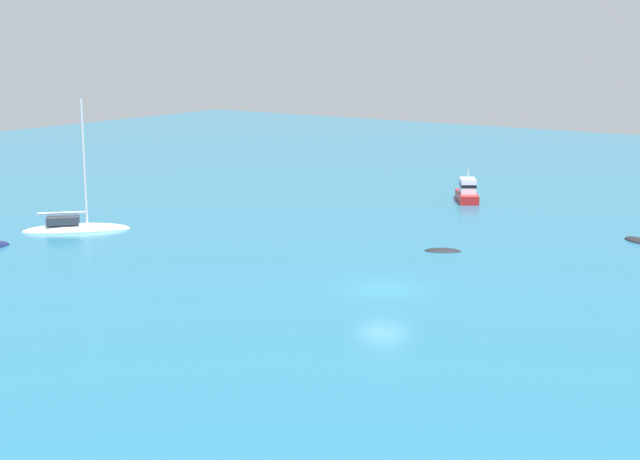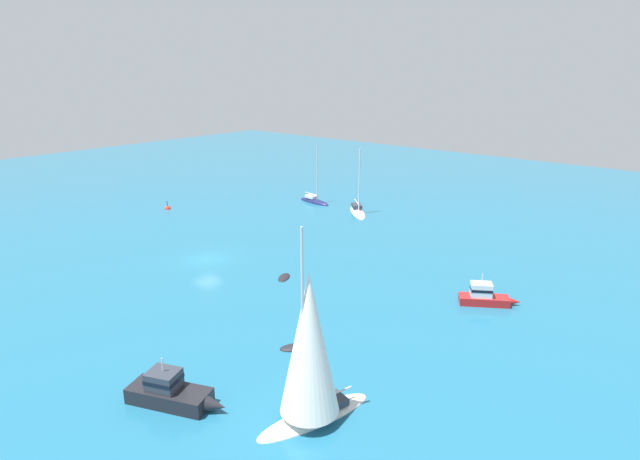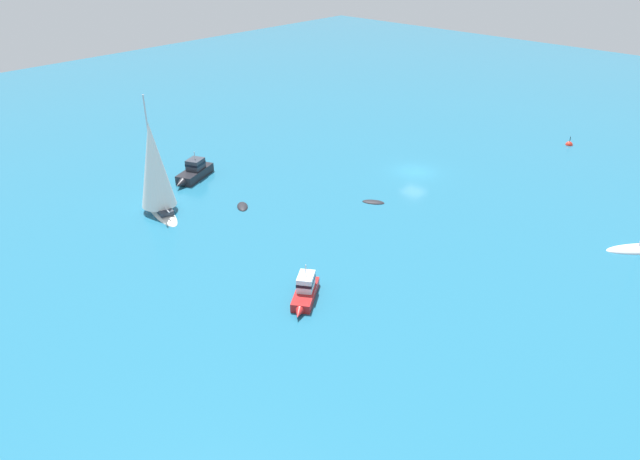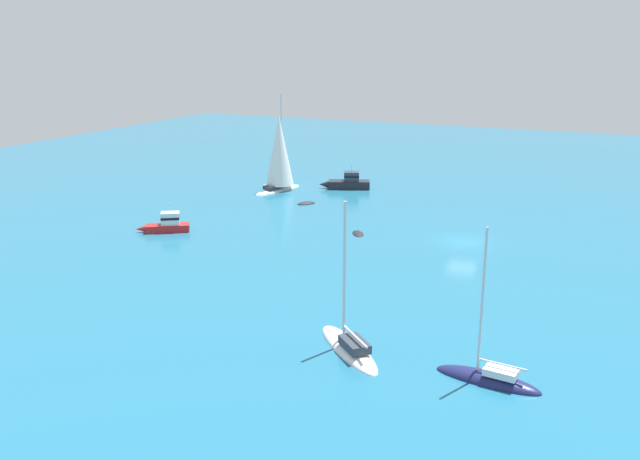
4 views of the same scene
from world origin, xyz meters
name	(u,v)px [view 3 (image 3 of 4)]	position (x,y,z in m)	size (l,w,h in m)	color
ground_plane	(415,172)	(0.00, 0.00, 0.00)	(165.53, 165.53, 0.00)	#1E607F
ketch	(155,170)	(25.16, -12.52, 4.29)	(4.07, 7.59, 11.75)	silver
motor_cruiser	(305,291)	(26.30, 8.23, 0.71)	(4.77, 3.61, 2.74)	#B21E1E
tender	(242,207)	(19.14, -7.33, 0.00)	(2.12, 2.35, 0.48)	black
tender_1	(373,202)	(9.53, 1.56, 0.00)	(1.97, 2.43, 0.37)	black
powerboat	(194,172)	(18.01, -16.67, 0.76)	(6.21, 3.63, 2.93)	black
channel_buoy	(569,145)	(-20.38, 9.22, 0.00)	(0.88, 0.88, 1.55)	red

